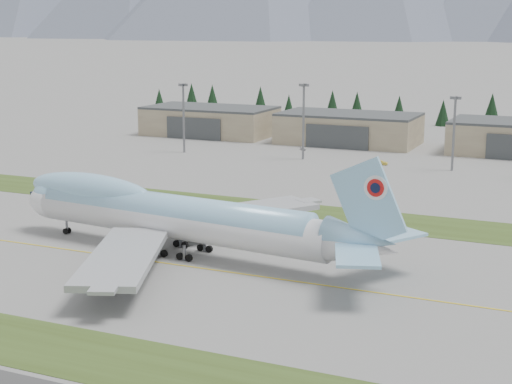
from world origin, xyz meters
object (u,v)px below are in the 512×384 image
at_px(boeing_747_freighter, 173,216).
at_px(service_vehicle_b, 381,165).
at_px(hangar_center, 349,128).
at_px(hangar_left, 210,121).
at_px(service_vehicle_a, 303,150).

xyz_separation_m(boeing_747_freighter, service_vehicle_b, (10.47, 105.82, -7.02)).
xyz_separation_m(boeing_747_freighter, hangar_center, (-11.39, 143.38, -1.63)).
bearing_deg(service_vehicle_b, hangar_center, 25.90).
bearing_deg(hangar_center, hangar_left, 180.00).
bearing_deg(service_vehicle_b, hangar_left, 59.66).
height_order(boeing_747_freighter, service_vehicle_b, boeing_747_freighter).
distance_m(hangar_left, hangar_center, 55.00).
relative_size(boeing_747_freighter, hangar_center, 1.69).
height_order(service_vehicle_a, service_vehicle_b, service_vehicle_b).
xyz_separation_m(hangar_left, service_vehicle_b, (76.86, -37.55, -5.39)).
distance_m(boeing_747_freighter, service_vehicle_a, 125.37).
relative_size(service_vehicle_a, service_vehicle_b, 0.82).
bearing_deg(service_vehicle_a, hangar_center, 30.26).
xyz_separation_m(hangar_center, service_vehicle_b, (21.86, -37.55, -5.39)).
bearing_deg(service_vehicle_a, service_vehicle_b, -63.35).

